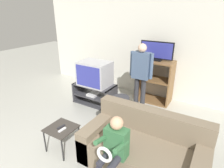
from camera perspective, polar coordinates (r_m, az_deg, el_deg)
The scene contains 12 objects.
wall_back at distance 5.03m, azimuth 10.26°, elevation 11.06°, with size 6.40×0.06×2.60m.
tv_stand at distance 4.71m, azimuth -5.26°, elevation -2.98°, with size 1.01×0.55×0.50m.
television_main at distance 4.49m, azimuth -5.32°, elevation 3.20°, with size 0.74×0.54×0.57m.
media_shelf at distance 4.81m, azimuth 12.77°, elevation 0.97°, with size 0.86×0.51×1.07m.
television_flat at distance 4.61m, azimuth 13.42°, elevation 9.62°, with size 0.80×0.20×0.45m.
folding_stool at distance 3.86m, azimuth 2.74°, elevation -5.31°, with size 0.39×0.42×0.56m.
snack_table at distance 3.26m, azimuth -15.15°, elevation -13.49°, with size 0.44×0.44×0.43m.
remote_control_black at distance 3.23m, azimuth -15.26°, elevation -12.48°, with size 0.04×0.14×0.02m, color #232328.
remote_control_white at distance 3.16m, azimuth -14.95°, elevation -13.31°, with size 0.04×0.14×0.02m, color silver.
couch at distance 2.99m, azimuth 9.50°, elevation -19.12°, with size 1.78×0.89×0.81m.
person_standing_adult at distance 4.19m, azimuth 8.80°, elevation 3.83°, with size 0.53×0.20×1.55m.
person_seated_child at distance 2.50m, azimuth 0.43°, elevation -18.91°, with size 0.33×0.43×1.01m.
Camera 1 is at (1.76, -0.64, 2.23)m, focal length 30.00 mm.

